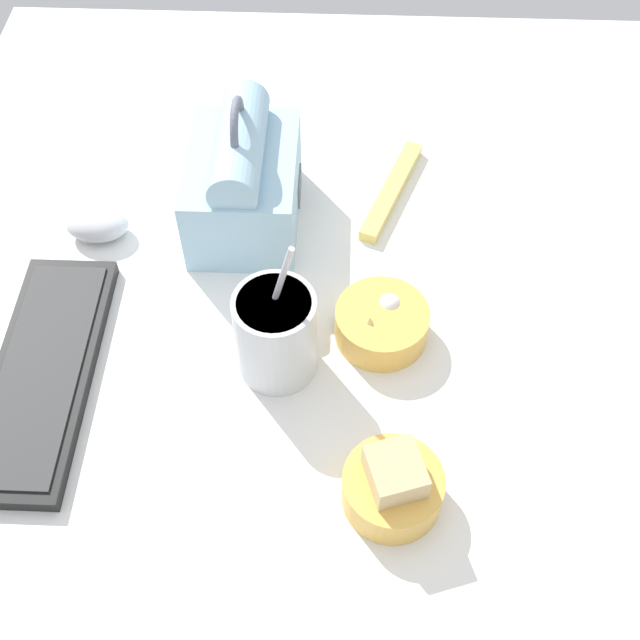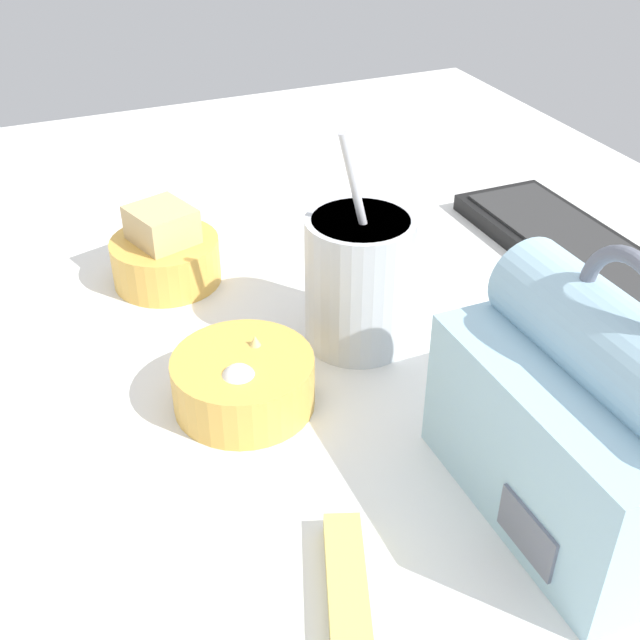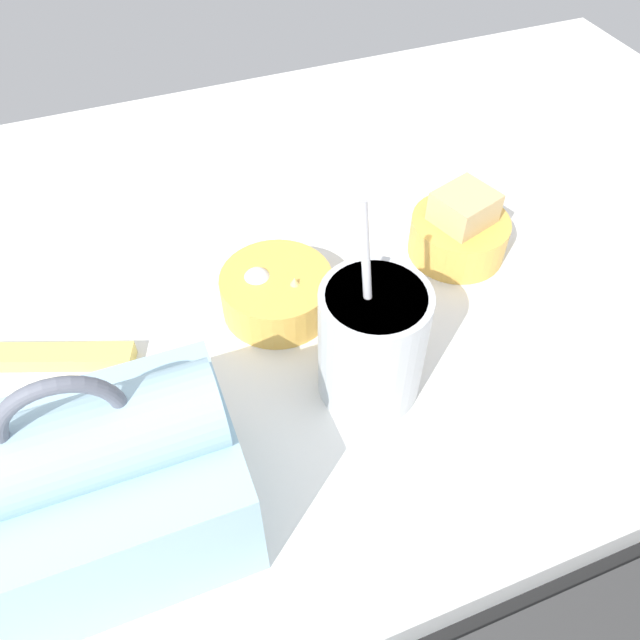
{
  "view_description": "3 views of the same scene",
  "coord_description": "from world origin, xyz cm",
  "px_view_note": "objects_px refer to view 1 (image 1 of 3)",
  "views": [
    {
      "loc": [
        -53.93,
        -2.92,
        81.09
      ],
      "look_at": [
        0.93,
        -0.78,
        7.0
      ],
      "focal_mm": 45.0,
      "sensor_mm": 36.0,
      "label": 1
    },
    {
      "loc": [
        50.68,
        -21.79,
        43.08
      ],
      "look_at": [
        0.93,
        -0.78,
        7.0
      ],
      "focal_mm": 45.0,
      "sensor_mm": 36.0,
      "label": 2
    },
    {
      "loc": [
        14.35,
        33.98,
        49.06
      ],
      "look_at": [
        0.93,
        -0.78,
        7.0
      ],
      "focal_mm": 35.0,
      "sensor_mm": 36.0,
      "label": 3
    }
  ],
  "objects_px": {
    "computer_mouse": "(97,224)",
    "soup_cup": "(276,333)",
    "bento_bowl_sandwich": "(393,486)",
    "lunch_bag": "(243,180)",
    "bento_bowl_snacks": "(381,323)",
    "chopstick_case": "(392,190)",
    "keyboard": "(44,373)"
  },
  "relations": [
    {
      "from": "lunch_bag",
      "to": "bento_bowl_snacks",
      "type": "xyz_separation_m",
      "value": [
        -0.19,
        -0.18,
        -0.05
      ]
    },
    {
      "from": "lunch_bag",
      "to": "computer_mouse",
      "type": "distance_m",
      "value": 0.2
    },
    {
      "from": "computer_mouse",
      "to": "chopstick_case",
      "type": "bearing_deg",
      "value": -77.06
    },
    {
      "from": "soup_cup",
      "to": "bento_bowl_sandwich",
      "type": "distance_m",
      "value": 0.21
    },
    {
      "from": "bento_bowl_snacks",
      "to": "bento_bowl_sandwich",
      "type": "bearing_deg",
      "value": -177.21
    },
    {
      "from": "soup_cup",
      "to": "keyboard",
      "type": "bearing_deg",
      "value": 96.31
    },
    {
      "from": "bento_bowl_snacks",
      "to": "keyboard",
      "type": "bearing_deg",
      "value": 101.09
    },
    {
      "from": "bento_bowl_snacks",
      "to": "chopstick_case",
      "type": "distance_m",
      "value": 0.24
    },
    {
      "from": "keyboard",
      "to": "soup_cup",
      "type": "height_order",
      "value": "soup_cup"
    },
    {
      "from": "computer_mouse",
      "to": "chopstick_case",
      "type": "distance_m",
      "value": 0.4
    },
    {
      "from": "bento_bowl_snacks",
      "to": "chopstick_case",
      "type": "bearing_deg",
      "value": -4.07
    },
    {
      "from": "lunch_bag",
      "to": "computer_mouse",
      "type": "height_order",
      "value": "lunch_bag"
    },
    {
      "from": "lunch_bag",
      "to": "soup_cup",
      "type": "bearing_deg",
      "value": -165.88
    },
    {
      "from": "computer_mouse",
      "to": "soup_cup",
      "type": "bearing_deg",
      "value": -128.04
    },
    {
      "from": "lunch_bag",
      "to": "bento_bowl_sandwich",
      "type": "xyz_separation_m",
      "value": [
        -0.4,
        -0.19,
        -0.04
      ]
    },
    {
      "from": "computer_mouse",
      "to": "bento_bowl_snacks",
      "type": "bearing_deg",
      "value": -112.02
    },
    {
      "from": "soup_cup",
      "to": "bento_bowl_sandwich",
      "type": "bearing_deg",
      "value": -141.58
    },
    {
      "from": "lunch_bag",
      "to": "soup_cup",
      "type": "relative_size",
      "value": 0.98
    },
    {
      "from": "lunch_bag",
      "to": "chopstick_case",
      "type": "xyz_separation_m",
      "value": [
        0.05,
        -0.2,
        -0.06
      ]
    },
    {
      "from": "bento_bowl_sandwich",
      "to": "lunch_bag",
      "type": "bearing_deg",
      "value": 25.44
    },
    {
      "from": "soup_cup",
      "to": "computer_mouse",
      "type": "distance_m",
      "value": 0.32
    },
    {
      "from": "bento_bowl_sandwich",
      "to": "keyboard",
      "type": "bearing_deg",
      "value": 71.39
    },
    {
      "from": "keyboard",
      "to": "computer_mouse",
      "type": "distance_m",
      "value": 0.23
    },
    {
      "from": "soup_cup",
      "to": "bento_bowl_snacks",
      "type": "relative_size",
      "value": 1.77
    },
    {
      "from": "keyboard",
      "to": "bento_bowl_sandwich",
      "type": "distance_m",
      "value": 0.42
    },
    {
      "from": "soup_cup",
      "to": "bento_bowl_snacks",
      "type": "height_order",
      "value": "soup_cup"
    },
    {
      "from": "keyboard",
      "to": "soup_cup",
      "type": "bearing_deg",
      "value": -83.69
    },
    {
      "from": "lunch_bag",
      "to": "computer_mouse",
      "type": "xyz_separation_m",
      "value": [
        -0.04,
        0.19,
        -0.05
      ]
    },
    {
      "from": "bento_bowl_snacks",
      "to": "chopstick_case",
      "type": "xyz_separation_m",
      "value": [
        0.24,
        -0.02,
        -0.02
      ]
    },
    {
      "from": "soup_cup",
      "to": "lunch_bag",
      "type": "bearing_deg",
      "value": 14.12
    },
    {
      "from": "lunch_bag",
      "to": "bento_bowl_snacks",
      "type": "relative_size",
      "value": 1.73
    },
    {
      "from": "chopstick_case",
      "to": "lunch_bag",
      "type": "bearing_deg",
      "value": 105.27
    }
  ]
}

